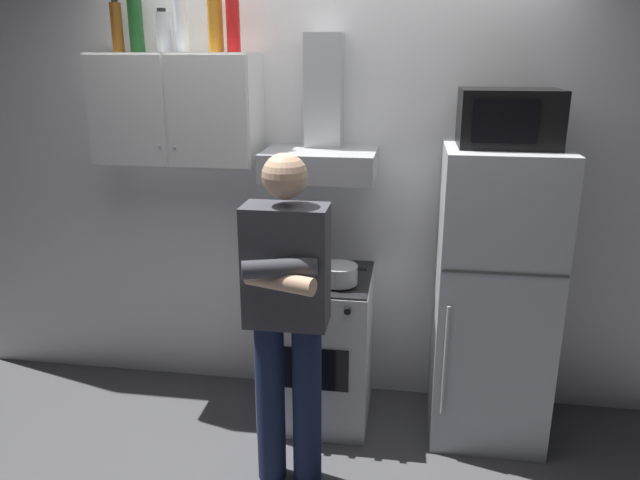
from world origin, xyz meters
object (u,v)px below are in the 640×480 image
at_px(cooking_pot, 339,274).
at_px(bottle_liquor_amber, 215,22).
at_px(bottle_vodka_clear, 181,23).
at_px(bottle_soda_red, 233,24).
at_px(microwave, 509,118).
at_px(person_standing, 287,313).
at_px(range_hood, 321,140).
at_px(bottle_beer_brown, 117,27).
at_px(upper_cabinet, 178,109).
at_px(bottle_canister_steel, 163,32).
at_px(refrigerator, 493,296).
at_px(stove_oven, 318,346).
at_px(bottle_wine_green, 136,21).

distance_m(cooking_pot, bottle_liquor_amber, 1.48).
xyz_separation_m(bottle_vodka_clear, bottle_soda_red, (0.30, -0.04, -0.01)).
relative_size(microwave, person_standing, 0.29).
bearing_deg(range_hood, bottle_soda_red, -179.35).
bearing_deg(bottle_liquor_amber, range_hood, -1.28).
bearing_deg(bottle_beer_brown, microwave, -3.80).
distance_m(bottle_beer_brown, bottle_soda_red, 0.66).
height_order(range_hood, bottle_soda_red, bottle_soda_red).
distance_m(upper_cabinet, bottle_canister_steel, 0.41).
distance_m(refrigerator, bottle_beer_brown, 2.50).
distance_m(stove_oven, bottle_canister_steel, 1.93).
xyz_separation_m(upper_cabinet, microwave, (1.75, -0.11, -0.01)).
xyz_separation_m(refrigerator, person_standing, (-1.00, -0.61, 0.10)).
xyz_separation_m(stove_oven, bottle_wine_green, (-1.02, 0.17, 1.78)).
relative_size(stove_oven, bottle_vodka_clear, 2.77).
xyz_separation_m(microwave, bottle_canister_steel, (-1.82, 0.14, 0.42)).
relative_size(refrigerator, bottle_liquor_amber, 5.09).
bearing_deg(person_standing, bottle_vodka_clear, 132.82).
bearing_deg(stove_oven, cooking_pot, -42.49).
distance_m(bottle_wine_green, bottle_beer_brown, 0.11).
bearing_deg(refrigerator, bottle_wine_green, 175.14).
height_order(bottle_canister_steel, bottle_liquor_amber, bottle_liquor_amber).
distance_m(upper_cabinet, microwave, 1.75).
relative_size(stove_oven, refrigerator, 0.55).
bearing_deg(bottle_beer_brown, bottle_wine_green, 6.36).
height_order(upper_cabinet, bottle_liquor_amber, bottle_liquor_amber).
distance_m(refrigerator, bottle_liquor_amber, 2.07).
distance_m(bottle_wine_green, bottle_soda_red, 0.56).
height_order(stove_oven, bottle_beer_brown, bottle_beer_brown).
xyz_separation_m(upper_cabinet, stove_oven, (0.80, -0.13, -1.32)).
bearing_deg(upper_cabinet, range_hood, 0.09).
bearing_deg(bottle_wine_green, range_hood, -2.35).
height_order(person_standing, bottle_canister_steel, bottle_canister_steel).
bearing_deg(bottle_liquor_amber, stove_oven, -13.82).
height_order(cooking_pot, bottle_canister_steel, bottle_canister_steel).
relative_size(stove_oven, bottle_soda_red, 2.92).
relative_size(bottle_wine_green, bottle_liquor_amber, 1.06).
xyz_separation_m(refrigerator, bottle_soda_red, (-1.41, 0.12, 1.39)).
bearing_deg(cooking_pot, bottle_wine_green, 165.98).
bearing_deg(upper_cabinet, bottle_vodka_clear, 42.46).
xyz_separation_m(cooking_pot, bottle_wine_green, (-1.15, 0.29, 1.29)).
relative_size(refrigerator, cooking_pot, 5.29).
xyz_separation_m(cooking_pot, bottle_soda_red, (-0.59, 0.24, 1.27)).
relative_size(stove_oven, bottle_canister_steel, 3.89).
xyz_separation_m(upper_cabinet, person_standing, (0.75, -0.73, -0.85)).
bearing_deg(microwave, bottle_soda_red, 175.86).
bearing_deg(bottle_vodka_clear, cooking_pot, -17.48).
distance_m(cooking_pot, bottle_vodka_clear, 1.58).
bearing_deg(range_hood, bottle_beer_brown, 178.46).
bearing_deg(bottle_liquor_amber, bottle_vodka_clear, 173.52).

